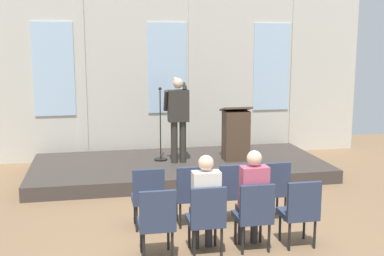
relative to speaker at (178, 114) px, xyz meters
The scene contains 16 objects.
ground_plane 3.96m from the speaker, 89.67° to the right, with size 14.17×14.17×0.00m, color #846647.
rear_partition 1.88m from the speaker, 88.35° to the left, with size 9.66×0.14×4.20m.
stage_platform 1.16m from the speaker, 68.44° to the left, with size 6.04×2.70×0.26m, color #3F3833.
speaker is the anchor object (origin of this frame).
mic_stand 0.81m from the speaker, 141.27° to the left, with size 0.28×0.28×1.55m.
lectern 1.32m from the speaker, ahead, with size 0.60×0.48×1.16m.
chair_r0_c0 3.13m from the speaker, 108.13° to the right, with size 0.46×0.44×0.94m.
chair_r0_c1 3.00m from the speaker, 95.94° to the right, with size 0.46×0.44×0.94m.
chair_r0_c2 3.00m from the speaker, 83.20° to the right, with size 0.46×0.44×0.94m.
chair_r0_c3 3.14m from the speaker, 71.09° to the right, with size 0.46×0.44×0.94m.
chair_r1_c0 4.11m from the speaker, 103.52° to the right, with size 0.46×0.44×0.94m.
chair_r1_c1 4.01m from the speaker, 94.37° to the right, with size 0.46×0.44×0.94m.
audience_r1_c1 3.90m from the speaker, 94.46° to the right, with size 0.36×0.39×1.32m.
chair_r1_c2 4.01m from the speaker, 84.99° to the right, with size 0.46×0.44×0.94m.
audience_r1_c2 3.90m from the speaker, 84.89° to the right, with size 0.36×0.39×1.36m.
chair_r1_c3 4.12m from the speaker, 75.88° to the right, with size 0.46×0.44×0.94m.
Camera 1 is at (-1.68, -6.05, 2.75)m, focal length 45.83 mm.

